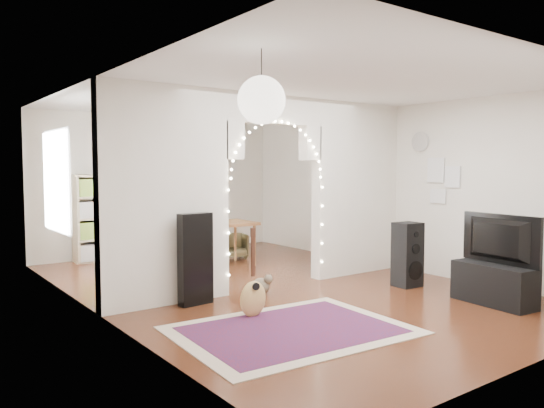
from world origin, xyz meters
TOP-DOWN VIEW (x-y plane):
  - floor at (0.00, 0.00)m, footprint 7.50×7.50m
  - ceiling at (0.00, 0.00)m, footprint 5.00×7.50m
  - wall_back at (0.00, 3.75)m, footprint 5.00×0.02m
  - wall_front at (0.00, -3.75)m, footprint 5.00×0.02m
  - wall_left at (-2.50, 0.00)m, footprint 0.02×7.50m
  - wall_right at (2.50, 0.00)m, footprint 0.02×7.50m
  - divider_wall at (0.00, 0.00)m, footprint 5.00×0.20m
  - fairy_lights at (0.00, -0.13)m, footprint 1.64×0.04m
  - window at (-2.47, 1.80)m, footprint 0.04×1.20m
  - wall_clock at (2.48, -0.60)m, footprint 0.03×0.31m
  - picture_frames at (2.48, -1.00)m, footprint 0.02×0.50m
  - paper_lantern at (-1.90, -2.40)m, footprint 0.40×0.40m
  - ceiling_fan at (0.00, 2.00)m, footprint 1.10×1.10m
  - area_rug at (-1.08, -1.78)m, footprint 2.45×1.91m
  - guitar_case at (-1.38, -0.25)m, footprint 0.44×0.18m
  - acoustic_guitar at (-1.12, -1.13)m, footprint 0.35×0.15m
  - tabby_cat at (-0.38, -0.26)m, footprint 0.26×0.44m
  - floor_speaker at (1.53, -1.15)m, footprint 0.38×0.34m
  - media_console at (1.59, -2.44)m, footprint 0.50×1.04m
  - tv at (1.59, -2.44)m, footprint 0.25×1.08m
  - bookcase at (-0.99, 3.50)m, footprint 1.55×0.49m
  - dining_table at (0.16, 1.77)m, footprint 1.22×0.83m
  - flower_vase at (0.16, 1.77)m, footprint 0.19×0.19m
  - dining_chair_left at (-1.14, 1.38)m, footprint 0.61×0.62m
  - dining_chair_right at (0.78, 2.29)m, footprint 0.63×0.63m

SIDE VIEW (x-z plane):
  - floor at x=0.00m, z-range 0.00..0.00m
  - area_rug at x=-1.08m, z-range 0.00..0.02m
  - tabby_cat at x=-0.38m, z-range -0.03..0.26m
  - dining_chair_right at x=0.78m, z-range 0.00..0.46m
  - dining_chair_left at x=-1.14m, z-range 0.00..0.48m
  - media_console at x=1.59m, z-range 0.00..0.50m
  - acoustic_guitar at x=-1.12m, z-range -0.06..0.81m
  - floor_speaker at x=1.53m, z-range 0.00..0.91m
  - guitar_case at x=-1.38m, z-range 0.00..1.14m
  - dining_table at x=0.16m, z-range 0.30..1.06m
  - bookcase at x=-0.99m, z-range 0.00..1.56m
  - tv at x=1.59m, z-range 0.50..1.12m
  - flower_vase at x=0.16m, z-range 0.76..0.95m
  - wall_back at x=0.00m, z-range 0.00..2.70m
  - wall_front at x=0.00m, z-range 0.00..2.70m
  - wall_left at x=-2.50m, z-range 0.00..2.70m
  - wall_right at x=2.50m, z-range 0.00..2.70m
  - divider_wall at x=0.00m, z-range 0.07..2.77m
  - window at x=-2.47m, z-range 0.80..2.20m
  - picture_frames at x=2.48m, z-range 1.15..1.85m
  - fairy_lights at x=0.00m, z-range 0.75..2.35m
  - wall_clock at x=2.48m, z-range 1.95..2.25m
  - paper_lantern at x=-1.90m, z-range 2.05..2.45m
  - ceiling_fan at x=0.00m, z-range 2.25..2.55m
  - ceiling at x=0.00m, z-range 2.69..2.71m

